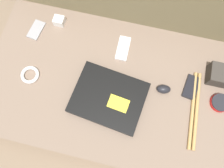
{
  "coord_description": "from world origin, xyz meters",
  "views": [
    {
      "loc": [
        0.07,
        -0.27,
        1.09
      ],
      "look_at": [
        0.0,
        0.0,
        0.13
      ],
      "focal_mm": 35.0,
      "sensor_mm": 36.0,
      "label": 1
    }
  ],
  "objects": [
    {
      "name": "computer_mouse",
      "position": [
        0.23,
        0.03,
        0.13
      ],
      "size": [
        0.07,
        0.05,
        0.04
      ],
      "rotation": [
        0.0,
        0.0,
        0.17
      ],
      "color": "black",
      "rests_on": "couch_seat"
    },
    {
      "name": "phone_small",
      "position": [
        -0.44,
        0.19,
        0.11
      ],
      "size": [
        0.07,
        0.11,
        0.01
      ],
      "rotation": [
        0.0,
        0.0,
        -0.14
      ],
      "color": "#99999E",
      "rests_on": "couch_seat"
    },
    {
      "name": "ground_plane",
      "position": [
        0.0,
        0.0,
        0.0
      ],
      "size": [
        8.0,
        8.0,
        0.0
      ],
      "primitive_type": "plane",
      "color": "#7A6651"
    },
    {
      "name": "camera_pouch",
      "position": [
        0.48,
        0.15,
        0.14
      ],
      "size": [
        0.13,
        0.09,
        0.07
      ],
      "color": "#38332D",
      "rests_on": "couch_seat"
    },
    {
      "name": "speaker_puck",
      "position": [
        0.49,
        0.03,
        0.12
      ],
      "size": [
        0.09,
        0.09,
        0.02
      ],
      "color": "red",
      "rests_on": "couch_seat"
    },
    {
      "name": "couch_seat",
      "position": [
        0.0,
        0.0,
        0.05
      ],
      "size": [
        1.2,
        0.69,
        0.11
      ],
      "color": "#7A6656",
      "rests_on": "ground_plane"
    },
    {
      "name": "phone_black",
      "position": [
        0.01,
        0.19,
        0.11
      ],
      "size": [
        0.06,
        0.13,
        0.01
      ],
      "rotation": [
        0.0,
        0.0,
        0.01
      ],
      "color": "silver",
      "rests_on": "couch_seat"
    },
    {
      "name": "phone_silver",
      "position": [
        0.36,
        0.07,
        0.12
      ],
      "size": [
        0.08,
        0.12,
        0.01
      ],
      "rotation": [
        0.0,
        0.0,
        -0.16
      ],
      "color": "black",
      "rests_on": "couch_seat"
    },
    {
      "name": "laptop",
      "position": [
        -0.0,
        -0.07,
        0.12
      ],
      "size": [
        0.34,
        0.29,
        0.03
      ],
      "rotation": [
        0.0,
        0.0,
        -0.13
      ],
      "color": "black",
      "rests_on": "couch_seat"
    },
    {
      "name": "charger_brick",
      "position": [
        -0.33,
        0.26,
        0.13
      ],
      "size": [
        0.05,
        0.05,
        0.04
      ],
      "color": "silver",
      "rests_on": "couch_seat"
    },
    {
      "name": "cable_coil",
      "position": [
        -0.39,
        -0.04,
        0.12
      ],
      "size": [
        0.09,
        0.09,
        0.02
      ],
      "color": "white",
      "rests_on": "couch_seat"
    },
    {
      "name": "drumstick_pair",
      "position": [
        0.39,
        -0.03,
        0.12
      ],
      "size": [
        0.05,
        0.35,
        0.02
      ],
      "rotation": [
        0.0,
        0.0,
        0.04
      ],
      "color": "tan",
      "rests_on": "couch_seat"
    }
  ]
}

